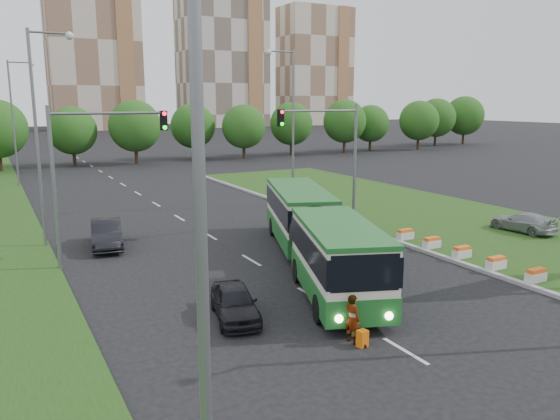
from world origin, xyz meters
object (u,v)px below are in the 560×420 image
traffic_mast_median (334,147)px  pedestrian (352,319)px  articulated_bus (309,232)px  traffic_mast_left (88,160)px  car_left_near (235,302)px  car_median (523,222)px  car_left_far (107,234)px  shopping_trolley (362,339)px

traffic_mast_median → pedestrian: bearing=-121.5°
articulated_bus → traffic_mast_left: bearing=171.1°
articulated_bus → car_left_near: size_ratio=4.55×
car_median → traffic_mast_median: bearing=-39.2°
articulated_bus → car_left_far: bearing=154.1°
traffic_mast_median → traffic_mast_left: same height
car_left_far → pedestrian: pedestrian is taller
traffic_mast_median → car_left_far: traffic_mast_median is taller
traffic_mast_left → car_left_far: traffic_mast_left is taller
traffic_mast_left → pedestrian: traffic_mast_left is taller
car_left_near → car_median: car_median is taller
traffic_mast_median → articulated_bus: (-5.68, -6.29, -3.59)m
car_median → traffic_mast_left: bearing=-17.4°
pedestrian → shopping_trolley: 0.74m
traffic_mast_left → car_left_near: (3.49, -9.75, -4.69)m
traffic_mast_left → car_left_near: bearing=-70.3°
traffic_mast_left → shopping_trolley: 16.21m
articulated_bus → car_median: articulated_bus is taller
car_left_far → pedestrian: 17.57m
traffic_mast_median → car_left_near: bearing=-137.3°
traffic_mast_median → car_left_far: (-13.90, 2.26, -4.57)m
car_left_far → pedestrian: size_ratio=2.71×
articulated_bus → car_left_near: 7.54m
traffic_mast_left → car_left_far: bearing=68.9°
traffic_mast_left → articulated_bus: 11.43m
car_left_far → shopping_trolley: car_left_far is taller
car_left_far → pedestrian: (4.94, -16.87, 0.09)m
shopping_trolley → pedestrian: bearing=95.5°
traffic_mast_median → pedestrian: size_ratio=4.61×
pedestrian → shopping_trolley: size_ratio=2.98×
traffic_mast_left → car_left_far: (1.26, 3.26, -4.57)m
articulated_bus → pedestrian: (-3.28, -8.32, -0.89)m
car_median → car_left_near: bearing=6.2°
pedestrian → car_left_near: bearing=26.1°
car_left_near → shopping_trolley: 5.15m
car_left_far → car_median: car_left_far is taller
articulated_bus → car_left_near: (-5.98, -4.46, -1.11)m
traffic_mast_left → shopping_trolley: size_ratio=13.73×
traffic_mast_median → traffic_mast_left: bearing=-176.2°
articulated_bus → car_left_far: (-8.21, 8.55, -0.99)m
pedestrian → shopping_trolley: (0.12, -0.44, -0.58)m
car_left_near → car_left_far: 13.20m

